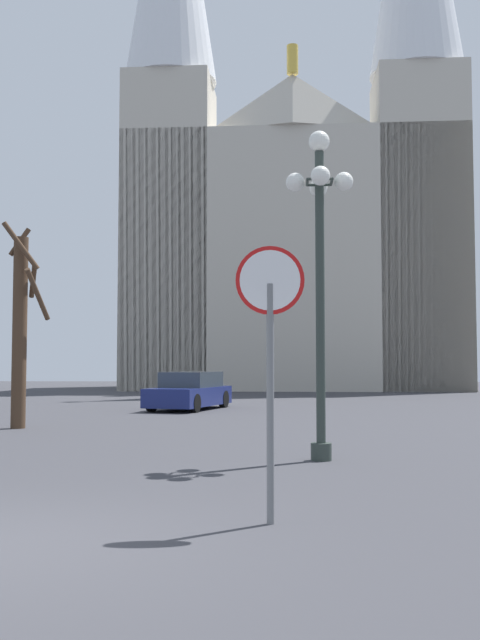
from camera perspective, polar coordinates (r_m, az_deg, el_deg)
cathedral at (r=48.56m, az=4.19°, el=10.37°), size 21.71×11.42×40.52m
stop_sign at (r=7.68m, az=2.38°, el=-0.77°), size 0.73×0.08×2.92m
street_lamp at (r=12.86m, az=6.30°, el=5.69°), size 1.19×1.19×5.79m
bare_tree at (r=19.67m, az=-16.88°, el=-0.40°), size 1.07×1.16×5.30m
parked_car_near_navy at (r=26.58m, az=-3.96°, el=-5.64°), size 2.80×4.69×1.36m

